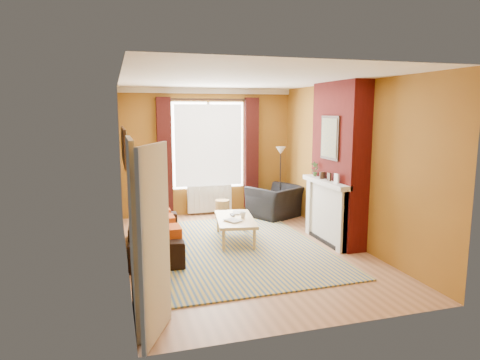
{
  "coord_description": "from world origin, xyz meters",
  "views": [
    {
      "loc": [
        -2.04,
        -6.59,
        2.3
      ],
      "look_at": [
        0.0,
        0.25,
        1.15
      ],
      "focal_mm": 32.0,
      "sensor_mm": 36.0,
      "label": 1
    }
  ],
  "objects_px": {
    "sofa": "(156,233)",
    "floor_lamp": "(281,161)",
    "wicker_stool": "(222,209)",
    "armchair": "(276,202)",
    "coffee_table": "(235,220)"
  },
  "relations": [
    {
      "from": "sofa",
      "to": "floor_lamp",
      "type": "distance_m",
      "value": 3.63
    },
    {
      "from": "sofa",
      "to": "coffee_table",
      "type": "bearing_deg",
      "value": -79.81
    },
    {
      "from": "armchair",
      "to": "floor_lamp",
      "type": "relative_size",
      "value": 0.7
    },
    {
      "from": "sofa",
      "to": "coffee_table",
      "type": "distance_m",
      "value": 1.41
    },
    {
      "from": "sofa",
      "to": "wicker_stool",
      "type": "height_order",
      "value": "sofa"
    },
    {
      "from": "sofa",
      "to": "floor_lamp",
      "type": "relative_size",
      "value": 1.37
    },
    {
      "from": "armchair",
      "to": "wicker_stool",
      "type": "distance_m",
      "value": 1.18
    },
    {
      "from": "wicker_stool",
      "to": "coffee_table",
      "type": "bearing_deg",
      "value": -96.83
    },
    {
      "from": "sofa",
      "to": "armchair",
      "type": "height_order",
      "value": "armchair"
    },
    {
      "from": "coffee_table",
      "to": "wicker_stool",
      "type": "bearing_deg",
      "value": 92.34
    },
    {
      "from": "floor_lamp",
      "to": "wicker_stool",
      "type": "bearing_deg",
      "value": -178.67
    },
    {
      "from": "coffee_table",
      "to": "floor_lamp",
      "type": "distance_m",
      "value": 2.49
    },
    {
      "from": "coffee_table",
      "to": "wicker_stool",
      "type": "xyz_separation_m",
      "value": [
        0.21,
        1.73,
        -0.19
      ]
    },
    {
      "from": "floor_lamp",
      "to": "armchair",
      "type": "bearing_deg",
      "value": -124.9
    },
    {
      "from": "armchair",
      "to": "coffee_table",
      "type": "height_order",
      "value": "armchair"
    }
  ]
}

